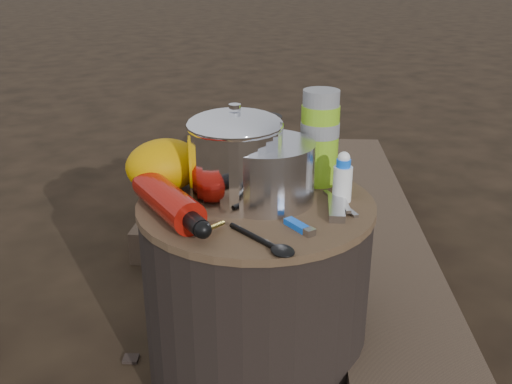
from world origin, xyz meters
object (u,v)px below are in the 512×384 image
camping_pot (235,156)px  travel_mug (262,144)px  thermos (320,138)px  log_main (369,239)px  stump (256,294)px  fuel_bottle (168,200)px

camping_pot → travel_mug: size_ratio=1.49×
thermos → log_main: bearing=35.7°
stump → camping_pot: bearing=137.0°
stump → log_main: (0.60, 0.34, -0.16)m
travel_mug → camping_pot: bearing=-135.6°
stump → fuel_bottle: size_ratio=1.78×
fuel_bottle → thermos: (0.36, 0.01, 0.07)m
thermos → travel_mug: thermos is taller
travel_mug → fuel_bottle: bearing=-153.4°
log_main → thermos: thermos is taller
log_main → thermos: 0.72m
stump → log_main: size_ratio=0.29×
log_main → travel_mug: travel_mug is taller
stump → travel_mug: travel_mug is taller
stump → camping_pot: size_ratio=2.55×
log_main → thermos: bearing=-113.3°
stump → log_main: 0.71m
fuel_bottle → thermos: size_ratio=1.32×
camping_pot → thermos: thermos is taller
stump → travel_mug: bearing=57.4°
log_main → travel_mug: (-0.50, -0.18, 0.45)m
fuel_bottle → camping_pot: bearing=1.5°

